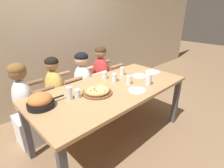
% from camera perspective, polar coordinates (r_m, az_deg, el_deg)
% --- Properties ---
extents(ground_plane, '(18.00, 18.00, 0.00)m').
position_cam_1_polar(ground_plane, '(2.70, 0.00, -16.80)').
color(ground_plane, '#896B4C').
rests_on(ground_plane, ground).
extents(restaurant_back_panel, '(10.00, 0.06, 3.20)m').
position_cam_1_polar(restaurant_back_panel, '(3.31, -19.56, 19.69)').
color(restaurant_back_panel, beige).
rests_on(restaurant_back_panel, ground).
extents(dining_table, '(2.10, 0.99, 0.80)m').
position_cam_1_polar(dining_table, '(2.30, 0.00, -2.99)').
color(dining_table, tan).
rests_on(dining_table, ground).
extents(pizza_board_main, '(0.37, 0.37, 0.06)m').
position_cam_1_polar(pizza_board_main, '(2.11, -4.86, -2.31)').
color(pizza_board_main, brown).
rests_on(pizza_board_main, dining_table).
extents(skillet_bowl, '(0.40, 0.28, 0.15)m').
position_cam_1_polar(skillet_bowl, '(1.95, -22.33, -5.20)').
color(skillet_bowl, black).
rests_on(skillet_bowl, dining_table).
extents(empty_plate_a, '(0.21, 0.21, 0.02)m').
position_cam_1_polar(empty_plate_a, '(2.68, 8.97, 2.68)').
color(empty_plate_a, white).
rests_on(empty_plate_a, dining_table).
extents(empty_plate_b, '(0.21, 0.21, 0.02)m').
position_cam_1_polar(empty_plate_b, '(2.20, 8.23, -2.06)').
color(empty_plate_b, white).
rests_on(empty_plate_b, dining_table).
extents(empty_plate_c, '(0.23, 0.23, 0.02)m').
position_cam_1_polar(empty_plate_c, '(2.90, 13.11, 3.88)').
color(empty_plate_c, white).
rests_on(empty_plate_c, dining_table).
extents(drinking_glass_a, '(0.07, 0.07, 0.13)m').
position_cam_1_polar(drinking_glass_a, '(2.68, 3.39, 4.06)').
color(drinking_glass_a, silver).
rests_on(drinking_glass_a, dining_table).
extents(drinking_glass_b, '(0.06, 0.06, 0.15)m').
position_cam_1_polar(drinking_glass_b, '(2.00, -13.71, -2.95)').
color(drinking_glass_b, silver).
rests_on(drinking_glass_b, dining_table).
extents(drinking_glass_c, '(0.08, 0.08, 0.15)m').
position_cam_1_polar(drinking_glass_c, '(2.38, 11.87, 1.24)').
color(drinking_glass_c, silver).
rests_on(drinking_glass_c, dining_table).
extents(drinking_glass_d, '(0.08, 0.08, 0.10)m').
position_cam_1_polar(drinking_glass_d, '(2.55, -2.47, 2.74)').
color(drinking_glass_d, silver).
rests_on(drinking_glass_d, dining_table).
extents(drinking_glass_e, '(0.07, 0.07, 0.11)m').
position_cam_1_polar(drinking_glass_e, '(2.37, 5.54, 1.15)').
color(drinking_glass_e, silver).
rests_on(drinking_glass_e, dining_table).
extents(drinking_glass_f, '(0.07, 0.07, 0.10)m').
position_cam_1_polar(drinking_glass_f, '(2.03, -11.20, -3.27)').
color(drinking_glass_f, silver).
rests_on(drinking_glass_f, dining_table).
extents(drinking_glass_g, '(0.08, 0.08, 0.12)m').
position_cam_1_polar(drinking_glass_g, '(2.44, 0.78, 2.03)').
color(drinking_glass_g, silver).
rests_on(drinking_glass_g, dining_table).
extents(diner_far_midright, '(0.51, 0.40, 1.17)m').
position_cam_1_polar(diner_far_midright, '(3.12, -3.45, 0.63)').
color(diner_far_midright, '#B22D2D').
rests_on(diner_far_midright, ground).
extents(diner_far_midleft, '(0.51, 0.40, 1.15)m').
position_cam_1_polar(diner_far_midleft, '(2.70, -17.56, -4.59)').
color(diner_far_midleft, gold).
rests_on(diner_far_midleft, ground).
extents(diner_far_left, '(0.51, 0.40, 1.16)m').
position_cam_1_polar(diner_far_left, '(2.56, -26.32, -7.22)').
color(diner_far_left, silver).
rests_on(diner_far_left, ground).
extents(diner_far_center, '(0.51, 0.40, 1.14)m').
position_cam_1_polar(diner_far_center, '(2.91, -9.21, -1.51)').
color(diner_far_center, silver).
rests_on(diner_far_center, ground).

